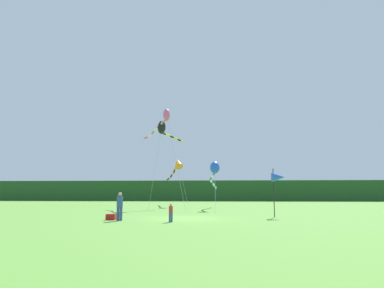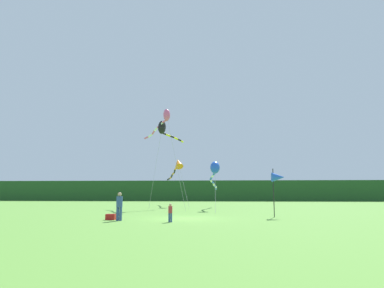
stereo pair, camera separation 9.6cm
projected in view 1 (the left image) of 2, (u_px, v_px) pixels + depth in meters
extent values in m
plane|color=#5B9338|center=(185.00, 218.00, 22.32)|extent=(120.00, 120.00, 0.00)
cube|color=#234C23|center=(206.00, 191.00, 67.03)|extent=(108.00, 3.78, 3.98)
cylinder|color=#334C8C|center=(118.00, 214.00, 20.61)|extent=(0.17, 0.17, 0.83)
cylinder|color=#334C8C|center=(121.00, 214.00, 20.60)|extent=(0.17, 0.17, 0.83)
cylinder|color=#334C8C|center=(120.00, 202.00, 20.71)|extent=(0.38, 0.38, 0.65)
sphere|color=tan|center=(120.00, 194.00, 20.78)|extent=(0.24, 0.24, 0.24)
cylinder|color=#334C8C|center=(170.00, 218.00, 19.59)|extent=(0.11, 0.11, 0.52)
cylinder|color=#334C8C|center=(172.00, 218.00, 19.58)|extent=(0.11, 0.11, 0.52)
cylinder|color=#B23338|center=(171.00, 210.00, 19.65)|extent=(0.24, 0.24, 0.41)
sphere|color=tan|center=(171.00, 205.00, 19.69)|extent=(0.15, 0.15, 0.15)
cube|color=red|center=(111.00, 217.00, 21.20)|extent=(0.58, 0.42, 0.37)
cylinder|color=black|center=(274.00, 193.00, 23.74)|extent=(0.06, 0.06, 3.40)
cone|color=blue|center=(278.00, 177.00, 23.86)|extent=(0.90, 0.70, 0.70)
cylinder|color=#B2B2B2|center=(175.00, 159.00, 33.18)|extent=(2.45, 3.61, 9.91)
ellipsoid|color=#E5598C|center=(166.00, 115.00, 35.73)|extent=(1.25, 1.42, 1.54)
cylinder|color=#E5598C|center=(164.00, 121.00, 35.98)|extent=(0.69, 0.78, 0.32)
cylinder|color=white|center=(161.00, 124.00, 36.66)|extent=(0.55, 0.86, 0.37)
cylinder|color=#E5598C|center=(159.00, 126.00, 37.36)|extent=(0.65, 0.80, 0.31)
cylinder|color=white|center=(156.00, 129.00, 38.03)|extent=(0.65, 0.83, 0.42)
cylinder|color=#E5598C|center=(153.00, 132.00, 38.72)|extent=(0.59, 0.87, 0.45)
cylinder|color=white|center=(150.00, 135.00, 39.36)|extent=(0.76, 0.76, 0.43)
cylinder|color=#E5598C|center=(146.00, 138.00, 39.95)|extent=(0.73, 0.74, 0.30)
cylinder|color=#B2B2B2|center=(183.00, 184.00, 38.74)|extent=(1.76, 4.47, 5.32)
cone|color=orange|center=(178.00, 163.00, 41.38)|extent=(1.51, 1.86, 1.63)
cylinder|color=orange|center=(176.00, 168.00, 41.80)|extent=(0.74, 1.12, 0.40)
cylinder|color=black|center=(174.00, 171.00, 42.83)|extent=(0.45, 1.21, 0.54)
cylinder|color=orange|center=(173.00, 173.00, 43.90)|extent=(0.56, 1.16, 0.33)
cylinder|color=black|center=(172.00, 176.00, 44.96)|extent=(0.53, 1.20, 0.52)
cylinder|color=orange|center=(170.00, 178.00, 46.03)|extent=(0.51, 1.17, 0.34)
cylinder|color=black|center=(168.00, 179.00, 47.08)|extent=(0.71, 1.13, 0.36)
cylinder|color=#B2B2B2|center=(215.00, 188.00, 30.73)|extent=(0.06, 4.82, 4.19)
ellipsoid|color=blue|center=(215.00, 167.00, 33.40)|extent=(0.96, 1.45, 1.59)
cylinder|color=blue|center=(214.00, 174.00, 33.69)|extent=(0.37, 0.82, 0.34)
cylinder|color=white|center=(212.00, 176.00, 34.41)|extent=(0.39, 0.83, 0.38)
cylinder|color=blue|center=(211.00, 178.00, 35.12)|extent=(0.36, 0.84, 0.44)
cylinder|color=white|center=(211.00, 180.00, 35.83)|extent=(0.27, 0.82, 0.39)
cylinder|color=blue|center=(212.00, 182.00, 36.54)|extent=(0.38, 0.82, 0.33)
cylinder|color=white|center=(213.00, 184.00, 37.23)|extent=(0.30, 0.84, 0.45)
cylinder|color=blue|center=(214.00, 186.00, 37.95)|extent=(0.31, 0.80, 0.29)
cylinder|color=white|center=(215.00, 187.00, 38.67)|extent=(0.30, 0.80, 0.29)
cylinder|color=blue|center=(216.00, 188.00, 39.39)|extent=(0.21, 0.81, 0.39)
cylinder|color=#B2B2B2|center=(155.00, 167.00, 35.58)|extent=(0.99, 1.71, 8.84)
ellipsoid|color=black|center=(162.00, 127.00, 37.00)|extent=(1.26, 1.41, 1.62)
cylinder|color=black|center=(164.00, 133.00, 37.16)|extent=(0.53, 0.68, 0.29)
cylinder|color=yellow|center=(168.00, 135.00, 37.64)|extent=(0.58, 0.66, 0.30)
cylinder|color=black|center=(172.00, 137.00, 38.11)|extent=(0.56, 0.66, 0.28)
cylinder|color=yellow|center=(175.00, 138.00, 38.59)|extent=(0.55, 0.68, 0.32)
cylinder|color=black|center=(179.00, 140.00, 39.10)|extent=(0.50, 0.69, 0.29)
cylinder|color=yellow|center=(181.00, 141.00, 39.65)|extent=(0.39, 0.70, 0.27)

